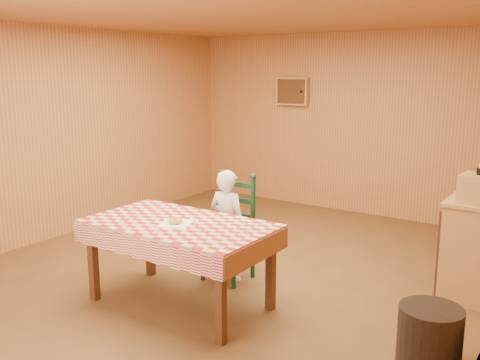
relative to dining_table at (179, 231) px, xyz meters
The scene contains 9 objects.
ground 1.13m from the dining_table, 95.98° to the left, with size 6.00×6.00×0.00m, color brown.
cabin_walls 1.82m from the dining_table, 93.85° to the left, with size 5.10×6.05×2.65m.
dining_table is the anchor object (origin of this frame).
ladder_chair 0.81m from the dining_table, 90.00° to the left, with size 0.44×0.40×1.08m.
seated_child 0.74m from the dining_table, 90.00° to the left, with size 0.41×0.27×1.12m, color white.
napkin 0.10m from the dining_table, 90.00° to the right, with size 0.26×0.26×0.00m, color white.
donut 0.12m from the dining_table, 90.00° to the right, with size 0.12×0.12×0.04m, color #C49446.
crate 2.67m from the dining_table, 35.86° to the left, with size 0.30×0.30×0.25m, color tan.
storage_bin 2.19m from the dining_table, ahead, with size 0.45×0.45×0.45m, color black.
Camera 1 is at (3.07, -4.31, 2.09)m, focal length 40.00 mm.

